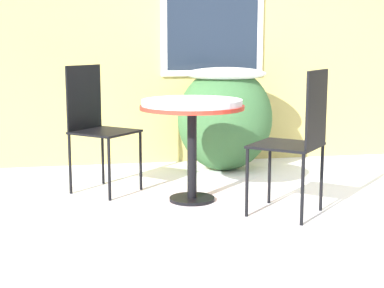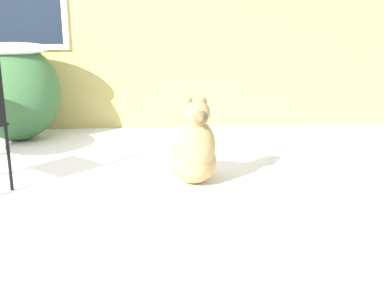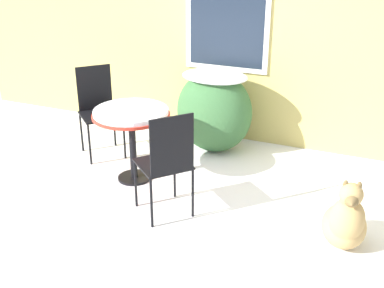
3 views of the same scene
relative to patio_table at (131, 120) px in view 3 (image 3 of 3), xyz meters
The scene contains 7 objects.
ground_plane 1.17m from the patio_table, 42.62° to the right, with size 16.00×16.00×0.00m, color white.
house_wall 1.86m from the patio_table, 65.99° to the left, with size 8.00×0.10×2.86m.
shrub_left 1.18m from the patio_table, 63.68° to the left, with size 0.92×0.69×0.99m.
patio_table is the anchor object (origin of this frame).
patio_chair_near_table 0.86m from the patio_table, 146.96° to the left, with size 0.63×0.63×1.04m.
patio_chair_far_side 0.85m from the patio_table, 38.71° to the right, with size 0.63×0.63×1.04m.
dog 2.31m from the patio_table, ahead, with size 0.44×0.66×0.69m.
Camera 3 is at (1.70, -3.38, 2.45)m, focal length 45.00 mm.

